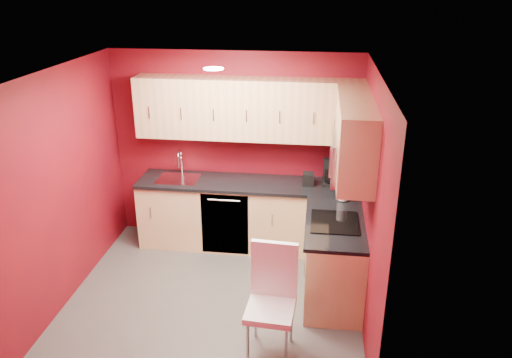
% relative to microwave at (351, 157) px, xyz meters
% --- Properties ---
extents(floor, '(3.20, 3.20, 0.00)m').
position_rel_microwave_xyz_m(floor, '(-1.39, -0.20, -1.66)').
color(floor, '#454341').
rests_on(floor, ground).
extents(ceiling, '(3.20, 3.20, 0.00)m').
position_rel_microwave_xyz_m(ceiling, '(-1.39, -0.20, 0.84)').
color(ceiling, white).
rests_on(ceiling, wall_back).
extents(wall_back, '(3.20, 0.00, 3.20)m').
position_rel_microwave_xyz_m(wall_back, '(-1.39, 1.30, -0.41)').
color(wall_back, maroon).
rests_on(wall_back, floor).
extents(wall_front, '(3.20, 0.00, 3.20)m').
position_rel_microwave_xyz_m(wall_front, '(-1.39, -1.70, -0.41)').
color(wall_front, maroon).
rests_on(wall_front, floor).
extents(wall_left, '(0.00, 3.00, 3.00)m').
position_rel_microwave_xyz_m(wall_left, '(-2.99, -0.20, -0.41)').
color(wall_left, maroon).
rests_on(wall_left, floor).
extents(wall_right, '(0.00, 3.00, 3.00)m').
position_rel_microwave_xyz_m(wall_right, '(0.21, -0.20, -0.41)').
color(wall_right, maroon).
rests_on(wall_right, floor).
extents(base_cabinets_back, '(2.80, 0.60, 0.87)m').
position_rel_microwave_xyz_m(base_cabinets_back, '(-1.19, 1.00, -1.22)').
color(base_cabinets_back, '#EAC586').
rests_on(base_cabinets_back, floor).
extents(base_cabinets_right, '(0.60, 1.30, 0.87)m').
position_rel_microwave_xyz_m(base_cabinets_right, '(-0.09, 0.05, -1.22)').
color(base_cabinets_right, '#EAC586').
rests_on(base_cabinets_right, floor).
extents(countertop_back, '(2.80, 0.63, 0.04)m').
position_rel_microwave_xyz_m(countertop_back, '(-1.19, 0.99, -0.77)').
color(countertop_back, black).
rests_on(countertop_back, base_cabinets_back).
extents(countertop_right, '(0.63, 1.27, 0.04)m').
position_rel_microwave_xyz_m(countertop_right, '(-0.11, 0.04, -0.77)').
color(countertop_right, black).
rests_on(countertop_right, base_cabinets_right).
extents(upper_cabinets_back, '(2.80, 0.35, 0.75)m').
position_rel_microwave_xyz_m(upper_cabinets_back, '(-1.19, 1.13, 0.17)').
color(upper_cabinets_back, tan).
rests_on(upper_cabinets_back, wall_back).
extents(upper_cabinets_right, '(0.35, 1.55, 0.75)m').
position_rel_microwave_xyz_m(upper_cabinets_right, '(0.03, 0.24, 0.23)').
color(upper_cabinets_right, tan).
rests_on(upper_cabinets_right, wall_right).
extents(microwave, '(0.42, 0.76, 0.42)m').
position_rel_microwave_xyz_m(microwave, '(0.00, 0.00, 0.00)').
color(microwave, silver).
rests_on(microwave, upper_cabinets_right).
extents(cooktop, '(0.50, 0.55, 0.01)m').
position_rel_microwave_xyz_m(cooktop, '(-0.11, 0.00, -0.74)').
color(cooktop, black).
rests_on(cooktop, countertop_right).
extents(sink, '(0.52, 0.42, 0.35)m').
position_rel_microwave_xyz_m(sink, '(-2.09, 1.00, -0.72)').
color(sink, silver).
rests_on(sink, countertop_back).
extents(dishwasher_front, '(0.60, 0.02, 0.82)m').
position_rel_microwave_xyz_m(dishwasher_front, '(-1.44, 0.71, -1.22)').
color(dishwasher_front, black).
rests_on(dishwasher_front, base_cabinets_back).
extents(downlight, '(0.20, 0.20, 0.01)m').
position_rel_microwave_xyz_m(downlight, '(-1.39, 0.10, 0.82)').
color(downlight, white).
rests_on(downlight, ceiling).
extents(coffee_maker, '(0.20, 0.26, 0.31)m').
position_rel_microwave_xyz_m(coffee_maker, '(-0.15, 1.05, -0.59)').
color(coffee_maker, black).
rests_on(coffee_maker, countertop_back).
extents(napkin_holder, '(0.15, 0.15, 0.15)m').
position_rel_microwave_xyz_m(napkin_holder, '(-0.43, 1.00, -0.67)').
color(napkin_holder, black).
rests_on(napkin_holder, countertop_back).
extents(paper_towel, '(0.20, 0.20, 0.28)m').
position_rel_microwave_xyz_m(paper_towel, '(-0.01, 0.59, -0.61)').
color(paper_towel, silver).
rests_on(paper_towel, countertop_right).
extents(dining_chair, '(0.47, 0.49, 1.08)m').
position_rel_microwave_xyz_m(dining_chair, '(-0.69, -1.00, -1.12)').
color(dining_chair, white).
rests_on(dining_chair, floor).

